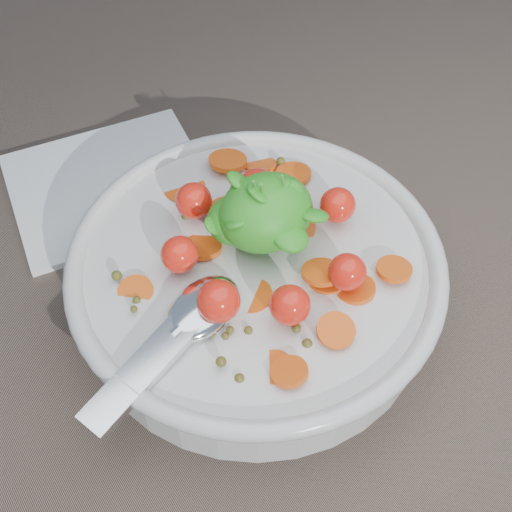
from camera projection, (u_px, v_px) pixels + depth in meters
ground at (221, 284)px, 0.55m from camera, size 6.00×6.00×0.00m
bowl at (256, 274)px, 0.51m from camera, size 0.32×0.30×0.13m
napkin at (110, 184)px, 0.62m from camera, size 0.21×0.19×0.01m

